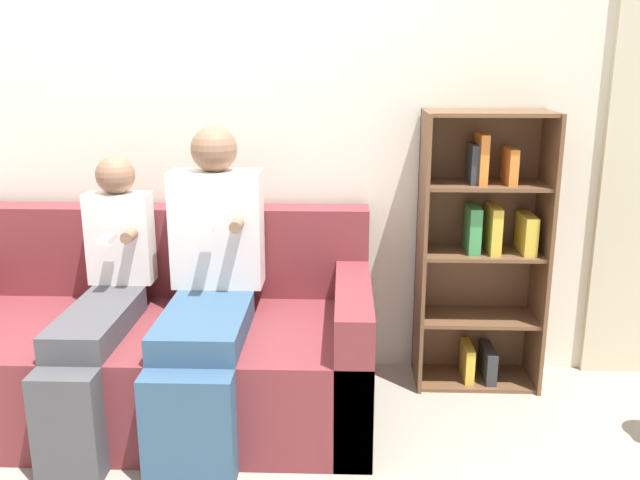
% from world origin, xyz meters
% --- Properties ---
extents(ground_plane, '(14.00, 14.00, 0.00)m').
position_xyz_m(ground_plane, '(0.00, 0.00, 0.00)').
color(ground_plane, '#9E9384').
extents(back_wall, '(10.00, 0.06, 2.55)m').
position_xyz_m(back_wall, '(0.00, 1.07, 1.27)').
color(back_wall, silver).
rests_on(back_wall, ground_plane).
extents(couch, '(1.96, 0.94, 0.87)m').
position_xyz_m(couch, '(-0.08, 0.57, 0.29)').
color(couch, maroon).
rests_on(couch, ground_plane).
extents(adult_seated, '(0.41, 0.88, 1.27)m').
position_xyz_m(adult_seated, '(0.21, 0.48, 0.65)').
color(adult_seated, '#335170').
rests_on(adult_seated, ground_plane).
extents(child_seated, '(0.29, 0.89, 1.14)m').
position_xyz_m(child_seated, '(-0.25, 0.43, 0.57)').
color(child_seated, '#47474C').
rests_on(child_seated, ground_plane).
extents(bookshelf, '(0.59, 0.31, 1.33)m').
position_xyz_m(bookshelf, '(1.44, 0.91, 0.68)').
color(bookshelf, brown).
rests_on(bookshelf, ground_plane).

